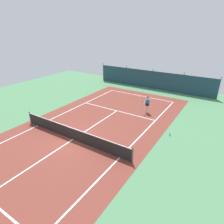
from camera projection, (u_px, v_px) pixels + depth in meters
The scene contains 10 objects.
ground_plane at pixel (73, 139), 14.62m from camera, with size 36.00×36.00×0.00m, color #4C8456.
court_surface at pixel (73, 139), 14.62m from camera, with size 11.02×26.60×0.01m.
tennis_net at pixel (73, 134), 14.41m from camera, with size 10.12×0.10×1.10m.
back_fence at pixel (153, 83), 26.72m from camera, with size 16.30×0.98×2.70m.
tennis_player at pixel (147, 104), 18.75m from camera, with size 0.71×0.75×1.64m.
tennis_ball_near_player at pixel (145, 98), 22.93m from camera, with size 0.07×0.07×0.07m, color #CCDB33.
tennis_ball_midcourt at pixel (135, 102), 21.81m from camera, with size 0.07×0.07×0.07m, color #CCDB33.
tennis_ball_by_sideline at pixel (81, 118), 18.04m from camera, with size 0.07×0.07×0.07m, color #CCDB33.
parked_car at pixel (179, 82), 26.69m from camera, with size 2.04×4.21×1.68m.
water_bottle at pixel (170, 134), 15.10m from camera, with size 0.08×0.08×0.24m, color #338CD8.
Camera 1 is at (9.22, -8.93, 7.87)m, focal length 30.86 mm.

